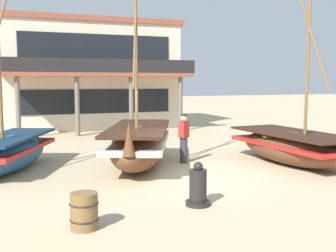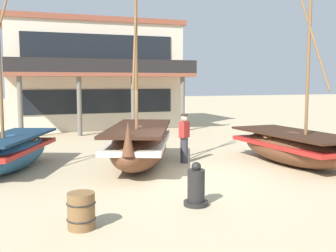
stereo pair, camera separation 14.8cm
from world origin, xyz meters
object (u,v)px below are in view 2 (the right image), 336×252
Objects in this scene: fisherman_by_hull at (184,139)px; wooden_barrel at (81,211)px; fishing_boat_near_left at (11,151)px; fishing_boat_centre_large at (139,144)px; fishing_boat_far_right at (293,146)px; harbor_building_main at (92,75)px; capstan_winch at (196,188)px.

fisherman_by_hull is 2.41× the size of wooden_barrel.
fishing_boat_near_left is 4.02m from fishing_boat_centre_large.
fishing_boat_far_right is at bearing -15.81° from fishing_boat_centre_large.
fishing_boat_centre_large is 0.68× the size of harbor_building_main.
fishing_boat_far_right is 3.86× the size of fisherman_by_hull.
fishing_boat_centre_large reaches higher than harbor_building_main.
fishing_boat_centre_large is at bearing -93.06° from harbor_building_main.
capstan_winch is at bearing -89.57° from fishing_boat_centre_large.
harbor_building_main is (0.65, 17.32, 2.79)m from capstan_winch.
fishing_boat_far_right is at bearing -73.25° from harbor_building_main.
wooden_barrel is (-4.24, -5.17, -0.48)m from fisherman_by_hull.
fishing_boat_near_left reaches higher than fisherman_by_hull.
fishing_boat_near_left is 0.94× the size of fishing_boat_far_right.
wooden_barrel is 18.44m from harbor_building_main.
fishing_boat_centre_large is (3.92, -0.87, 0.12)m from fishing_boat_near_left.
fishing_boat_near_left is 8.75× the size of wooden_barrel.
fishing_boat_near_left is at bearing 102.48° from wooden_barrel.
fishing_boat_near_left is 6.66m from capstan_winch.
fishing_boat_centre_large reaches higher than wooden_barrel.
wooden_barrel is (-2.64, -0.59, -0.06)m from capstan_winch.
fishing_boat_far_right is at bearing 25.80° from wooden_barrel.
fishing_boat_centre_large is 5.17m from fishing_boat_far_right.
fishing_boat_centre_large is at bearing -12.47° from fishing_boat_near_left.
capstan_winch reaches higher than wooden_barrel.
harbor_building_main is at bearing 106.75° from fishing_boat_far_right.
fishing_boat_centre_large is 10.03× the size of wooden_barrel.
fishing_boat_centre_large is 13.09m from harbor_building_main.
fishing_boat_far_right is 15.10m from harbor_building_main.
fishing_boat_centre_large is at bearing -176.64° from fisherman_by_hull.
harbor_building_main is at bearing 87.84° from capstan_winch.
fisherman_by_hull is 4.87m from capstan_winch.
fisherman_by_hull reaches higher than wooden_barrel.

